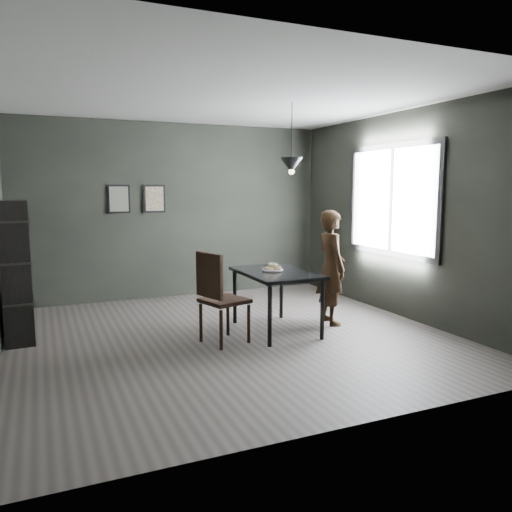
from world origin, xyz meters
name	(u,v)px	position (x,y,z in m)	size (l,w,h in m)	color
ground	(231,336)	(0.00, 0.00, 0.00)	(5.00, 5.00, 0.00)	#3A3532
back_wall	(176,211)	(0.00, 2.50, 1.40)	(5.00, 0.10, 2.80)	black
ceiling	(229,96)	(0.00, 0.00, 2.80)	(5.00, 5.00, 0.02)	silver
window_assembly	(391,200)	(2.47, 0.20, 1.60)	(0.04, 1.96, 1.56)	white
cafe_table	(276,278)	(0.60, 0.00, 0.67)	(0.80, 1.20, 0.75)	black
white_plate	(273,270)	(0.58, 0.05, 0.76)	(0.23, 0.23, 0.01)	silver
donut_pile	(273,267)	(0.58, 0.05, 0.80)	(0.22, 0.15, 0.09)	beige
woman	(331,267)	(1.41, 0.03, 0.75)	(0.54, 0.36, 1.49)	black
wood_chair	(218,292)	(-0.24, -0.21, 0.60)	(0.57, 0.57, 1.06)	black
shelf_unit	(16,272)	(-2.32, 0.78, 0.82)	(0.31, 0.55, 1.64)	black
pendant_lamp	(292,165)	(0.85, 0.10, 2.05)	(0.28, 0.28, 0.86)	black
framed_print_left	(119,199)	(-0.90, 2.47, 1.60)	(0.34, 0.04, 0.44)	black
framed_print_right	(154,199)	(-0.35, 2.47, 1.60)	(0.34, 0.04, 0.44)	black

